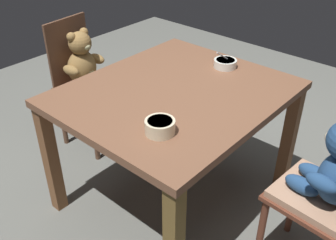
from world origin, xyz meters
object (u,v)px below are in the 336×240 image
Objects in this scene: teddy_chair_far_center at (84,69)px; porridge_bowl_white_near_right at (225,63)px; porridge_bowl_cream_near_left at (160,126)px; dining_table at (175,107)px; teddy_chair_near_front at (333,180)px.

porridge_bowl_white_near_right is at bearing 16.10° from teddy_chair_far_center.
porridge_bowl_white_near_right is at bearing 12.92° from porridge_bowl_cream_near_left.
porridge_bowl_white_near_right reaches higher than dining_table.
teddy_chair_far_center is at bearing 86.14° from dining_table.
dining_table is at bearing -9.28° from teddy_chair_far_center.
teddy_chair_near_front reaches higher than porridge_bowl_white_near_right.
teddy_chair_near_front is at bearing -87.57° from dining_table.
teddy_chair_far_center reaches higher than dining_table.
teddy_chair_far_center is at bearing 111.52° from porridge_bowl_white_near_right.
porridge_bowl_cream_near_left is (-0.77, -0.18, 0.01)m from porridge_bowl_white_near_right.
porridge_bowl_white_near_right is (0.42, -0.03, 0.13)m from dining_table.
teddy_chair_far_center reaches higher than porridge_bowl_white_near_right.
dining_table is 0.43m from porridge_bowl_cream_near_left.
dining_table is 8.13× the size of porridge_bowl_white_near_right.
teddy_chair_far_center is 1.01m from porridge_bowl_white_near_right.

